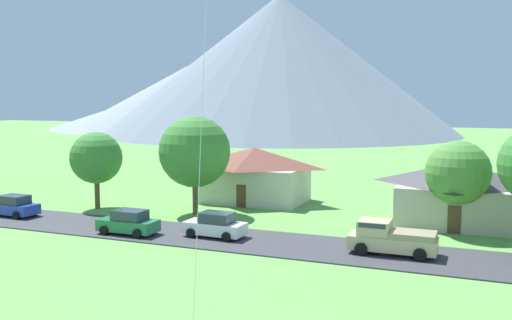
{
  "coord_description": "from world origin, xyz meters",
  "views": [
    {
      "loc": [
        12.09,
        -7.62,
        9.28
      ],
      "look_at": [
        1.07,
        19.8,
        6.16
      ],
      "focal_mm": 39.24,
      "sensor_mm": 36.0,
      "label": 1
    }
  ],
  "objects_px": {
    "house_left_center": "(457,192)",
    "parked_car_green_west_end": "(129,223)",
    "parked_car_blue_mid_east": "(13,206)",
    "parked_car_white_east_end": "(215,225)",
    "tree_right_of_center": "(96,158)",
    "pickup_truck_sand_west_side": "(390,238)",
    "tree_left_of_center": "(458,173)",
    "tree_center": "(195,152)",
    "house_leftmost": "(254,174)"
  },
  "relations": [
    {
      "from": "house_left_center",
      "to": "parked_car_green_west_end",
      "type": "distance_m",
      "value": 24.61
    },
    {
      "from": "parked_car_blue_mid_east",
      "to": "parked_car_white_east_end",
      "type": "xyz_separation_m",
      "value": [
        18.16,
        -0.22,
        0.0
      ]
    },
    {
      "from": "parked_car_green_west_end",
      "to": "tree_right_of_center",
      "type": "bearing_deg",
      "value": 138.91
    },
    {
      "from": "house_left_center",
      "to": "parked_car_blue_mid_east",
      "type": "bearing_deg",
      "value": -161.63
    },
    {
      "from": "pickup_truck_sand_west_side",
      "to": "tree_left_of_center",
      "type": "bearing_deg",
      "value": 65.14
    },
    {
      "from": "house_left_center",
      "to": "tree_center",
      "type": "height_order",
      "value": "tree_center"
    },
    {
      "from": "parked_car_white_east_end",
      "to": "house_leftmost",
      "type": "bearing_deg",
      "value": 101.18
    },
    {
      "from": "house_leftmost",
      "to": "tree_left_of_center",
      "type": "distance_m",
      "value": 19.0
    },
    {
      "from": "house_left_center",
      "to": "tree_left_of_center",
      "type": "height_order",
      "value": "tree_left_of_center"
    },
    {
      "from": "tree_right_of_center",
      "to": "parked_car_blue_mid_east",
      "type": "distance_m",
      "value": 7.61
    },
    {
      "from": "pickup_truck_sand_west_side",
      "to": "parked_car_green_west_end",
      "type": "bearing_deg",
      "value": -174.83
    },
    {
      "from": "tree_right_of_center",
      "to": "parked_car_green_west_end",
      "type": "distance_m",
      "value": 11.32
    },
    {
      "from": "house_left_center",
      "to": "tree_left_of_center",
      "type": "relative_size",
      "value": 1.39
    },
    {
      "from": "tree_center",
      "to": "pickup_truck_sand_west_side",
      "type": "height_order",
      "value": "tree_center"
    },
    {
      "from": "tree_right_of_center",
      "to": "parked_car_blue_mid_east",
      "type": "bearing_deg",
      "value": -127.31
    },
    {
      "from": "house_leftmost",
      "to": "tree_center",
      "type": "bearing_deg",
      "value": -108.12
    },
    {
      "from": "house_left_center",
      "to": "parked_car_blue_mid_east",
      "type": "xyz_separation_m",
      "value": [
        -33.19,
        -11.02,
        -1.54
      ]
    },
    {
      "from": "tree_right_of_center",
      "to": "parked_car_blue_mid_east",
      "type": "height_order",
      "value": "tree_right_of_center"
    },
    {
      "from": "house_left_center",
      "to": "pickup_truck_sand_west_side",
      "type": "distance_m",
      "value": 11.7
    },
    {
      "from": "parked_car_blue_mid_east",
      "to": "parked_car_white_east_end",
      "type": "height_order",
      "value": "same"
    },
    {
      "from": "parked_car_blue_mid_east",
      "to": "tree_left_of_center",
      "type": "bearing_deg",
      "value": 12.44
    },
    {
      "from": "house_leftmost",
      "to": "tree_center",
      "type": "distance_m",
      "value": 7.98
    },
    {
      "from": "house_left_center",
      "to": "pickup_truck_sand_west_side",
      "type": "height_order",
      "value": "house_left_center"
    },
    {
      "from": "tree_center",
      "to": "tree_right_of_center",
      "type": "xyz_separation_m",
      "value": [
        -9.0,
        -1.05,
        -0.75
      ]
    },
    {
      "from": "house_leftmost",
      "to": "parked_car_blue_mid_east",
      "type": "bearing_deg",
      "value": -138.65
    },
    {
      "from": "house_leftmost",
      "to": "pickup_truck_sand_west_side",
      "type": "height_order",
      "value": "house_leftmost"
    },
    {
      "from": "tree_left_of_center",
      "to": "parked_car_white_east_end",
      "type": "xyz_separation_m",
      "value": [
        -15.14,
        -7.57,
        -3.42
      ]
    },
    {
      "from": "tree_right_of_center",
      "to": "tree_center",
      "type": "bearing_deg",
      "value": 6.63
    },
    {
      "from": "tree_right_of_center",
      "to": "house_left_center",
      "type": "bearing_deg",
      "value": 11.01
    },
    {
      "from": "house_leftmost",
      "to": "parked_car_blue_mid_east",
      "type": "distance_m",
      "value": 20.63
    },
    {
      "from": "tree_right_of_center",
      "to": "pickup_truck_sand_west_side",
      "type": "xyz_separation_m",
      "value": [
        25.77,
        -5.47,
        -3.36
      ]
    },
    {
      "from": "tree_center",
      "to": "parked_car_green_west_end",
      "type": "relative_size",
      "value": 1.93
    },
    {
      "from": "parked_car_green_west_end",
      "to": "house_left_center",
      "type": "bearing_deg",
      "value": 31.21
    },
    {
      "from": "tree_left_of_center",
      "to": "tree_right_of_center",
      "type": "distance_m",
      "value": 29.29
    },
    {
      "from": "parked_car_white_east_end",
      "to": "parked_car_blue_mid_east",
      "type": "bearing_deg",
      "value": 179.29
    },
    {
      "from": "house_leftmost",
      "to": "pickup_truck_sand_west_side",
      "type": "xyz_separation_m",
      "value": [
        14.42,
        -13.69,
        -1.55
      ]
    },
    {
      "from": "tree_right_of_center",
      "to": "pickup_truck_sand_west_side",
      "type": "bearing_deg",
      "value": -11.98
    },
    {
      "from": "tree_right_of_center",
      "to": "parked_car_green_west_end",
      "type": "xyz_separation_m",
      "value": [
        8.1,
        -7.06,
        -3.55
      ]
    },
    {
      "from": "tree_left_of_center",
      "to": "tree_center",
      "type": "bearing_deg",
      "value": -177.33
    },
    {
      "from": "house_left_center",
      "to": "parked_car_green_west_end",
      "type": "height_order",
      "value": "house_left_center"
    },
    {
      "from": "tree_center",
      "to": "parked_car_white_east_end",
      "type": "bearing_deg",
      "value": -52.53
    },
    {
      "from": "house_leftmost",
      "to": "tree_left_of_center",
      "type": "xyz_separation_m",
      "value": [
        17.87,
        -6.24,
        1.69
      ]
    },
    {
      "from": "parked_car_white_east_end",
      "to": "tree_right_of_center",
      "type": "bearing_deg",
      "value": 158.38
    },
    {
      "from": "parked_car_white_east_end",
      "to": "pickup_truck_sand_west_side",
      "type": "distance_m",
      "value": 11.69
    },
    {
      "from": "tree_right_of_center",
      "to": "house_leftmost",
      "type": "bearing_deg",
      "value": 35.93
    },
    {
      "from": "tree_left_of_center",
      "to": "parked_car_green_west_end",
      "type": "bearing_deg",
      "value": -156.8
    },
    {
      "from": "house_left_center",
      "to": "tree_right_of_center",
      "type": "bearing_deg",
      "value": -168.99
    },
    {
      "from": "parked_car_blue_mid_east",
      "to": "pickup_truck_sand_west_side",
      "type": "bearing_deg",
      "value": -0.21
    },
    {
      "from": "tree_left_of_center",
      "to": "pickup_truck_sand_west_side",
      "type": "relative_size",
      "value": 1.26
    },
    {
      "from": "parked_car_white_east_end",
      "to": "pickup_truck_sand_west_side",
      "type": "bearing_deg",
      "value": 0.56
    }
  ]
}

